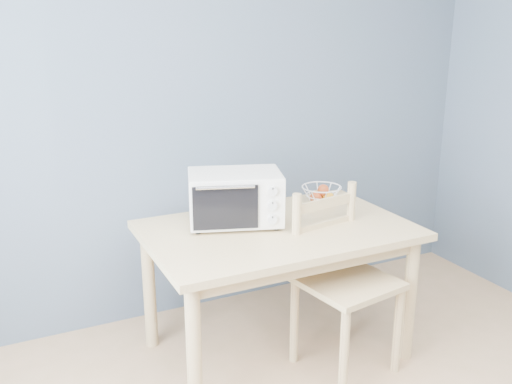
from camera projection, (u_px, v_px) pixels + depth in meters
name	position (u px, v px, depth m)	size (l,w,h in m)	color
room	(488.00, 223.00, 1.49)	(4.01, 4.51, 2.61)	tan
dining_table	(278.00, 245.00, 3.07)	(1.40, 0.90, 0.75)	#D2BC7E
toaster_oven	(232.00, 197.00, 3.04)	(0.57, 0.47, 0.29)	silver
fruit_basket	(321.00, 194.00, 3.41)	(0.30, 0.30, 0.12)	white
dining_chair	(341.00, 283.00, 3.01)	(0.52, 0.52, 0.97)	#D2BC7E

